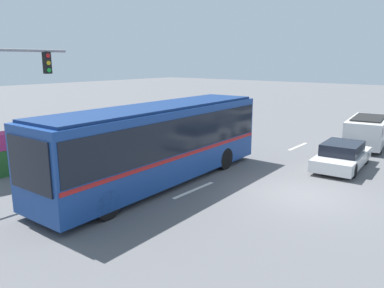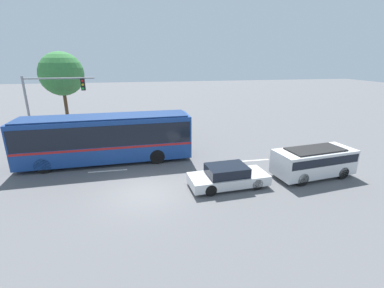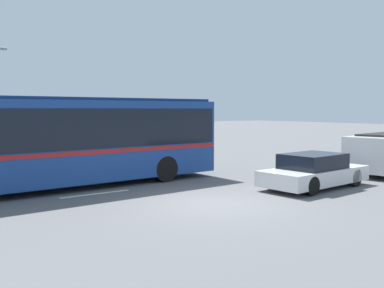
{
  "view_description": "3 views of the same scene",
  "coord_description": "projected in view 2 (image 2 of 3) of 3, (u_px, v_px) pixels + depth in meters",
  "views": [
    {
      "loc": [
        -13.02,
        -5.22,
        4.95
      ],
      "look_at": [
        -0.54,
        4.88,
        1.35
      ],
      "focal_mm": 35.08,
      "sensor_mm": 36.0,
      "label": 1
    },
    {
      "loc": [
        0.04,
        -12.96,
        6.83
      ],
      "look_at": [
        3.42,
        4.51,
        1.12
      ],
      "focal_mm": 25.15,
      "sensor_mm": 36.0,
      "label": 2
    },
    {
      "loc": [
        -7.94,
        -9.96,
        2.79
      ],
      "look_at": [
        3.4,
        5.79,
        1.24
      ],
      "focal_mm": 40.85,
      "sensor_mm": 36.0,
      "label": 3
    }
  ],
  "objects": [
    {
      "name": "street_tree_left",
      "position": [
        62.0,
        74.0,
        24.47
      ],
      "size": [
        3.93,
        3.93,
        7.41
      ],
      "color": "brown",
      "rests_on": "ground"
    },
    {
      "name": "lane_stripe_mid",
      "position": [
        252.0,
        161.0,
        18.72
      ],
      "size": [
        2.4,
        0.16,
        0.01
      ],
      "primitive_type": "cube",
      "color": "silver",
      "rests_on": "ground"
    },
    {
      "name": "ground_plane",
      "position": [
        145.0,
        193.0,
        14.19
      ],
      "size": [
        140.0,
        140.0,
        0.0
      ],
      "primitive_type": "plane",
      "color": "#5B5B5E"
    },
    {
      "name": "traffic_light_pole",
      "position": [
        46.0,
        99.0,
        20.88
      ],
      "size": [
        5.26,
        0.24,
        5.54
      ],
      "color": "gray",
      "rests_on": "ground"
    },
    {
      "name": "sedan_foreground",
      "position": [
        228.0,
        177.0,
        14.83
      ],
      "size": [
        4.46,
        2.1,
        1.23
      ],
      "rotation": [
        0.0,
        0.0,
        0.07
      ],
      "color": "silver",
      "rests_on": "ground"
    },
    {
      "name": "city_bus",
      "position": [
        106.0,
        136.0,
        18.01
      ],
      "size": [
        11.31,
        2.95,
        3.2
      ],
      "rotation": [
        0.0,
        0.0,
        3.18
      ],
      "color": "navy",
      "rests_on": "ground"
    },
    {
      "name": "suv_left_lane",
      "position": [
        314.0,
        160.0,
        15.98
      ],
      "size": [
        5.0,
        2.52,
        1.75
      ],
      "rotation": [
        0.0,
        0.0,
        0.13
      ],
      "color": "silver",
      "rests_on": "ground"
    },
    {
      "name": "lane_stripe_near",
      "position": [
        108.0,
        171.0,
        16.99
      ],
      "size": [
        2.4,
        0.16,
        0.01
      ],
      "primitive_type": "cube",
      "color": "silver",
      "rests_on": "ground"
    },
    {
      "name": "flowering_hedge",
      "position": [
        127.0,
        127.0,
        24.24
      ],
      "size": [
        10.27,
        1.04,
        1.84
      ],
      "color": "#286028",
      "rests_on": "ground"
    }
  ]
}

